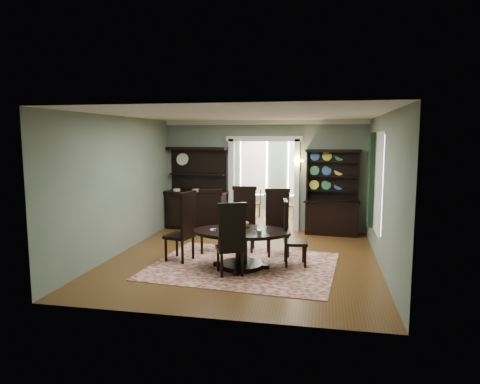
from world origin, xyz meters
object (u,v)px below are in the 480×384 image
object	(u,v)px
dining_table	(241,242)
parlor_table	(277,203)
welsh_dresser	(332,204)
sideboard	(197,200)

from	to	relation	value
dining_table	parlor_table	xyz separation A→B (m)	(0.11, 5.28, -0.02)
dining_table	parlor_table	size ratio (longest dim) A/B	2.38
welsh_dresser	parlor_table	size ratio (longest dim) A/B	2.69
welsh_dresser	parlor_table	bearing A→B (deg)	136.55
dining_table	sideboard	size ratio (longest dim) A/B	0.87
welsh_dresser	dining_table	bearing A→B (deg)	-112.14
dining_table	sideboard	distance (m)	3.85
sideboard	dining_table	bearing A→B (deg)	-54.45
sideboard	parlor_table	bearing A→B (deg)	49.69
parlor_table	welsh_dresser	bearing A→B (deg)	-49.11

